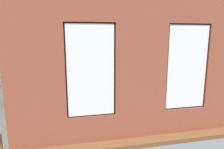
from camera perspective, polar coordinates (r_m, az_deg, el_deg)
ground_plane at (r=7.15m, az=0.48°, el=-7.68°), size 6.25×5.98×0.10m
brick_wall_with_windows at (r=4.29m, az=8.33°, el=4.86°), size 5.65×0.30×3.56m
white_wall_right at (r=6.54m, az=-23.66°, el=6.06°), size 0.10×4.98×3.56m
couch_by_window at (r=5.11m, az=-0.67°, el=-10.94°), size 1.84×0.87×0.80m
couch_left at (r=7.16m, az=18.74°, el=-5.06°), size 0.88×1.97×0.80m
coffee_table at (r=6.68m, az=-3.15°, el=-5.27°), size 1.43×0.71×0.42m
cup_ceramic at (r=6.72m, az=-4.79°, el=-4.32°), size 0.08×0.08×0.10m
candle_jar at (r=6.84m, az=-0.08°, el=-3.89°), size 0.08×0.08×0.12m
table_plant_small at (r=6.48m, az=-6.76°, el=-4.38°), size 0.12×0.12×0.20m
remote_gray at (r=6.66m, az=-3.16°, el=-4.75°), size 0.09×0.18×0.02m
remote_black at (r=6.58m, az=-2.09°, el=-4.94°), size 0.13×0.17×0.02m
media_console at (r=7.44m, az=-19.45°, el=-5.19°), size 1.06×0.42×0.49m
tv_flatscreen at (r=7.31m, az=-19.73°, el=-0.87°), size 0.98×0.20×0.65m
papasan_chair at (r=8.85m, az=-4.26°, el=-0.76°), size 1.08×1.08×0.69m
potted_plant_foreground_right at (r=8.70m, az=-16.58°, el=0.34°), size 0.66×0.66×1.05m
potted_plant_near_tv at (r=6.32m, az=-15.80°, el=-3.23°), size 1.02×1.10×1.47m
potted_plant_between_couches at (r=5.49m, az=13.34°, el=-7.00°), size 0.89×0.98×1.23m
potted_plant_corner_near_left at (r=9.51m, az=11.17°, el=2.04°), size 0.94×0.94×1.38m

